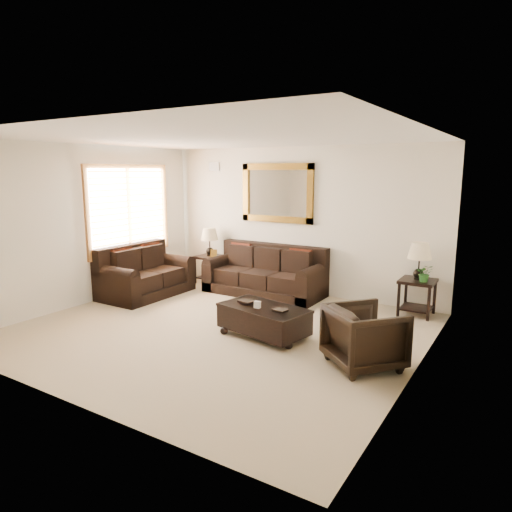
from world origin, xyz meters
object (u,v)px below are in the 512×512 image
Objects in this scene: end_table_left at (210,247)px; end_table_right at (419,268)px; sofa at (266,276)px; loveseat at (144,277)px; armchair at (365,334)px; coffee_table at (264,318)px.

end_table_left is 4.11m from end_table_right.
sofa is at bearing -5.60° from end_table_left.
loveseat is 2.08× the size of armchair.
end_table_right reaches higher than sofa.
end_table_left is (-1.40, 0.14, 0.41)m from sofa.
loveseat is 4.60m from armchair.
end_table_left is 0.84× the size of coffee_table.
end_table_right reaches higher than loveseat.
sofa is 1.47m from end_table_left.
end_table_right is at bearing -50.84° from armchair.
sofa is 1.95× the size of end_table_left.
sofa reaches higher than armchair.
sofa is 1.89× the size of end_table_right.
coffee_table is at bearing -127.27° from end_table_right.
loveseat reaches higher than armchair.
coffee_table is at bearing 31.75° from armchair.
armchair is at bearing -91.77° from end_table_right.
coffee_table is at bearing -102.94° from loveseat.
loveseat is 1.46× the size of end_table_left.
end_table_left is at bearing 10.89° from armchair.
armchair reaches higher than coffee_table.
end_table_left is (0.47, 1.40, 0.39)m from loveseat.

